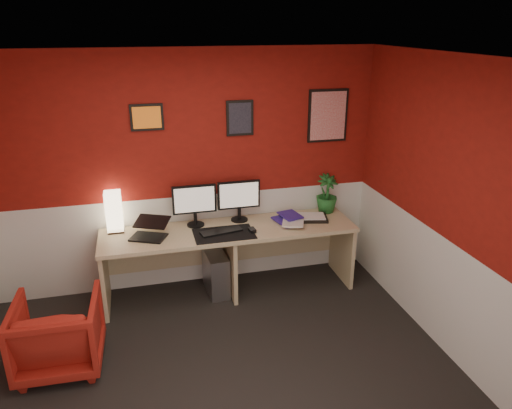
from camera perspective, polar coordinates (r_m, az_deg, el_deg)
name	(u,v)px	position (r m, az deg, el deg)	size (l,w,h in m)	color
ground	(220,386)	(4.13, -4.25, -20.55)	(4.00, 3.50, 0.01)	black
ceiling	(209,61)	(3.11, -5.52, 16.54)	(4.00, 3.50, 0.01)	white
wall_back	(187,173)	(5.06, -8.15, 3.66)	(4.00, 0.01, 2.50)	maroon
wall_right	(462,218)	(4.21, 23.13, -1.47)	(0.01, 3.50, 2.50)	maroon
wainscot_back	(191,239)	(5.32, -7.73, -4.09)	(4.00, 0.01, 1.00)	silver
wainscot_right	(448,299)	(4.53, 21.72, -10.30)	(0.01, 3.50, 1.00)	silver
desk	(230,261)	(5.13, -3.08, -6.62)	(2.60, 0.65, 0.73)	tan
shoji_lamp	(114,213)	(5.04, -16.39, -0.94)	(0.16, 0.16, 0.40)	#FFE5B2
laptop	(148,228)	(4.83, -12.66, -2.71)	(0.33, 0.23, 0.22)	black
monitor_left	(194,199)	(4.98, -7.27, 0.61)	(0.45, 0.06, 0.58)	black
monitor_right	(239,195)	(5.07, -2.00, 1.16)	(0.45, 0.06, 0.58)	black
desk_mat	(224,234)	(4.85, -3.80, -3.47)	(0.60, 0.38, 0.01)	black
keyboard	(221,231)	(4.88, -4.12, -3.17)	(0.42, 0.14, 0.02)	black
mouse	(252,230)	(4.89, -0.46, -3.01)	(0.06, 0.10, 0.03)	black
book_bottom	(278,223)	(5.07, 2.59, -2.19)	(0.23, 0.30, 0.03)	#311D88
book_middle	(283,221)	(5.05, 3.17, -1.98)	(0.22, 0.30, 0.02)	silver
book_top	(282,217)	(5.10, 3.10, -1.48)	(0.19, 0.26, 0.02)	#311D88
zen_tray	(310,218)	(5.22, 6.44, -1.58)	(0.35, 0.25, 0.03)	black
potted_plant	(327,194)	(5.39, 8.34, 1.28)	(0.24, 0.24, 0.42)	#19591E
pc_tower	(216,272)	(5.20, -4.75, -7.98)	(0.20, 0.45, 0.45)	#99999E
armchair	(58,333)	(4.44, -22.26, -13.89)	(0.67, 0.69, 0.63)	#A72015
art_left	(147,117)	(4.88, -12.75, 9.99)	(0.32, 0.02, 0.26)	orange
art_center	(240,118)	(5.00, -1.91, 10.15)	(0.28, 0.02, 0.36)	black
art_right	(328,116)	(5.28, 8.46, 10.31)	(0.44, 0.02, 0.56)	red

